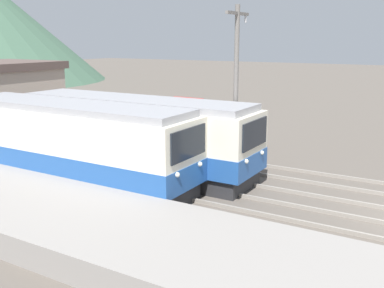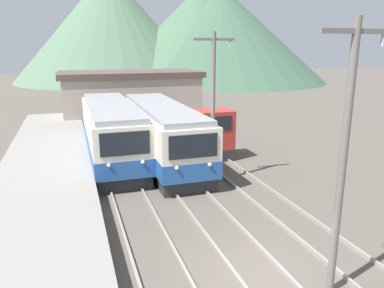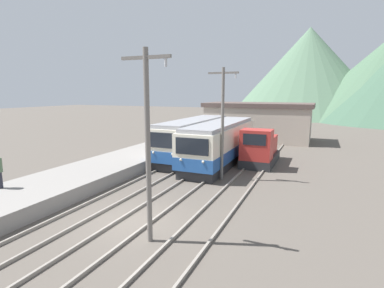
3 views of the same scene
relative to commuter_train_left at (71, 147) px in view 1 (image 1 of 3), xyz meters
The scene contains 4 objects.
commuter_train_left is the anchor object (origin of this frame).
commuter_train_center 3.01m from the commuter_train_left, 21.76° to the right, with size 2.84×11.86×3.40m.
shunting_locomotive 5.81m from the commuter_train_left, ahead, with size 2.40×5.50×3.00m.
catenary_mast_mid 7.34m from the commuter_train_left, 51.66° to the right, with size 2.00×0.20×7.31m.
Camera 1 is at (-15.54, -0.19, 5.92)m, focal length 42.00 mm.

